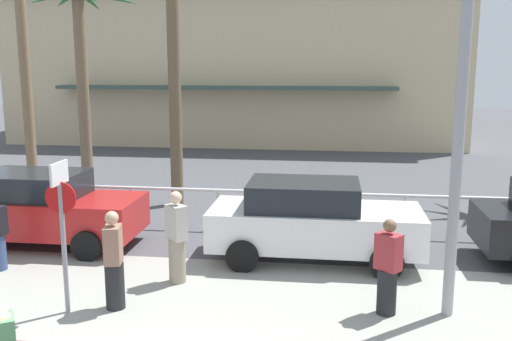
# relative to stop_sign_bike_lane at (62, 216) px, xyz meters

# --- Properties ---
(ground_plane) EXTENTS (80.00, 80.00, 0.00)m
(ground_plane) POSITION_rel_stop_sign_bike_lane_xyz_m (1.52, 6.63, -1.68)
(ground_plane) COLOR #4C4C51
(sidewalk_strip) EXTENTS (44.00, 4.00, 0.02)m
(sidewalk_strip) POSITION_rel_stop_sign_bike_lane_xyz_m (1.52, 0.83, -1.67)
(sidewalk_strip) COLOR #9E9E93
(sidewalk_strip) RESTS_ON ground
(building_backdrop) EXTENTS (23.69, 9.61, 7.92)m
(building_backdrop) POSITION_rel_stop_sign_bike_lane_xyz_m (-0.81, 22.72, 2.30)
(building_backdrop) COLOR beige
(building_backdrop) RESTS_ON ground
(rail_fence) EXTENTS (22.73, 0.08, 1.04)m
(rail_fence) POSITION_rel_stop_sign_bike_lane_xyz_m (1.52, 5.13, -0.84)
(rail_fence) COLOR white
(rail_fence) RESTS_ON ground
(stop_sign_bike_lane) EXTENTS (0.52, 0.56, 2.56)m
(stop_sign_bike_lane) POSITION_rel_stop_sign_bike_lane_xyz_m (0.00, 0.00, 0.00)
(stop_sign_bike_lane) COLOR gray
(stop_sign_bike_lane) RESTS_ON ground
(streetlight_curb) EXTENTS (0.24, 2.54, 7.50)m
(streetlight_curb) POSITION_rel_stop_sign_bike_lane_xyz_m (6.25, 0.51, 2.60)
(streetlight_curb) COLOR #9EA0A5
(streetlight_curb) RESTS_ON ground
(palm_tree_3) EXTENTS (3.35, 3.59, 6.47)m
(palm_tree_3) POSITION_rel_stop_sign_bike_lane_xyz_m (-3.33, 8.36, 3.31)
(palm_tree_3) COLOR #756047
(palm_tree_3) RESTS_ON ground
(car_red_1) EXTENTS (4.40, 2.02, 1.69)m
(car_red_1) POSITION_rel_stop_sign_bike_lane_xyz_m (-2.22, 3.37, -0.81)
(car_red_1) COLOR red
(car_red_1) RESTS_ON ground
(car_white_2) EXTENTS (4.40, 2.02, 1.69)m
(car_white_2) POSITION_rel_stop_sign_bike_lane_xyz_m (3.94, 3.17, -0.81)
(car_white_2) COLOR white
(car_white_2) RESTS_ON ground
(pedestrian_1) EXTENTS (0.47, 0.46, 1.64)m
(pedestrian_1) POSITION_rel_stop_sign_bike_lane_xyz_m (5.25, 0.65, -0.92)
(pedestrian_1) COLOR #232326
(pedestrian_1) RESTS_ON ground
(pedestrian_2) EXTENTS (0.47, 0.46, 1.78)m
(pedestrian_2) POSITION_rel_stop_sign_bike_lane_xyz_m (1.46, 1.55, -0.85)
(pedestrian_2) COLOR gray
(pedestrian_2) RESTS_ON ground
(pedestrian_3) EXTENTS (0.38, 0.44, 1.71)m
(pedestrian_3) POSITION_rel_stop_sign_bike_lane_xyz_m (0.73, 0.26, -0.88)
(pedestrian_3) COLOR #232326
(pedestrian_3) RESTS_ON ground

